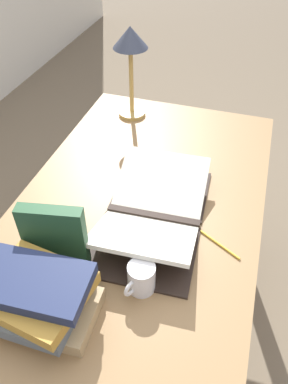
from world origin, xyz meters
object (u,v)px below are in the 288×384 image
pencil (219,244)px  open_book (153,212)px  book_stack_tall (38,297)px  book_standing_upright (55,238)px  coffee_mug (141,278)px  reading_lamp (131,49)px

pencil → open_book: bearing=78.0°
open_book → book_stack_tall: book_stack_tall is taller
open_book → book_standing_upright: book_standing_upright is taller
pencil → coffee_mug: bearing=139.4°
reading_lamp → coffee_mug: reading_lamp is taller
reading_lamp → pencil: bearing=-142.4°
book_standing_upright → pencil: size_ratio=1.63×
book_standing_upright → reading_lamp: (0.83, 0.07, 0.18)m
book_standing_upright → pencil: 0.47m
coffee_mug → pencil: bearing=-40.6°
reading_lamp → coffee_mug: (-0.84, -0.31, -0.25)m
open_book → coffee_mug: open_book is taller
open_book → reading_lamp: bearing=21.5°
reading_lamp → pencil: 0.85m
book_standing_upright → pencil: (0.20, -0.42, -0.10)m
reading_lamp → coffee_mug: bearing=-159.9°
book_standing_upright → reading_lamp: bearing=-6.6°
book_stack_tall → book_standing_upright: bearing=10.2°
open_book → book_stack_tall: size_ratio=1.91×
book_stack_tall → pencil: 0.53m
open_book → book_stack_tall: bearing=153.3°
coffee_mug → book_standing_upright: bearing=87.8°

